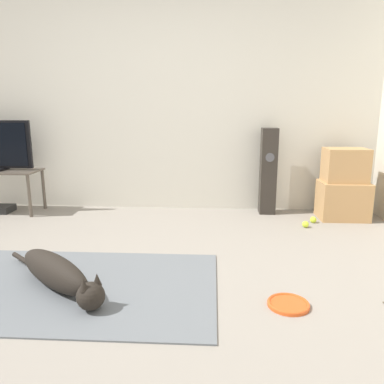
{
  "coord_description": "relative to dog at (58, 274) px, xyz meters",
  "views": [
    {
      "loc": [
        0.73,
        -2.28,
        1.17
      ],
      "look_at": [
        0.55,
        0.93,
        0.45
      ],
      "focal_mm": 35.0,
      "sensor_mm": 36.0,
      "label": 1
    }
  ],
  "objects": [
    {
      "name": "floor_speaker",
      "position": [
        1.62,
        1.97,
        0.36
      ],
      "size": [
        0.18,
        0.18,
        0.96
      ],
      "color": "#2D2823",
      "rests_on": "ground_plane"
    },
    {
      "name": "ground_plane",
      "position": [
        0.27,
        0.07,
        -0.12
      ],
      "size": [
        12.0,
        12.0,
        0.0
      ],
      "primitive_type": "plane",
      "color": "gray"
    },
    {
      "name": "cardboard_box_lower",
      "position": [
        2.4,
        1.79,
        0.08
      ],
      "size": [
        0.5,
        0.36,
        0.4
      ],
      "color": "tan",
      "rests_on": "ground_plane"
    },
    {
      "name": "cardboard_box_upper",
      "position": [
        2.4,
        1.81,
        0.46
      ],
      "size": [
        0.43,
        0.31,
        0.36
      ],
      "color": "tan",
      "rests_on": "cardboard_box_lower"
    },
    {
      "name": "tennis_ball_near_speaker",
      "position": [
        1.93,
        1.45,
        -0.09
      ],
      "size": [
        0.07,
        0.07,
        0.07
      ],
      "color": "#C6E033",
      "rests_on": "ground_plane"
    },
    {
      "name": "dog",
      "position": [
        0.0,
        0.0,
        0.0
      ],
      "size": [
        0.93,
        0.79,
        0.22
      ],
      "color": "black",
      "rests_on": "area_rug"
    },
    {
      "name": "wall_back",
      "position": [
        0.27,
        2.17,
        1.16
      ],
      "size": [
        8.0,
        0.06,
        2.55
      ],
      "color": "beige",
      "rests_on": "ground_plane"
    },
    {
      "name": "area_rug",
      "position": [
        0.04,
        0.05,
        -0.11
      ],
      "size": [
        1.98,
        1.18,
        0.01
      ],
      "color": "slate",
      "rests_on": "ground_plane"
    },
    {
      "name": "frisbee",
      "position": [
        1.47,
        -0.12,
        -0.11
      ],
      "size": [
        0.25,
        0.25,
        0.03
      ],
      "color": "#DB511E",
      "rests_on": "ground_plane"
    },
    {
      "name": "tennis_ball_by_boxes",
      "position": [
        2.05,
        1.61,
        -0.09
      ],
      "size": [
        0.07,
        0.07,
        0.07
      ],
      "color": "#C6E033",
      "rests_on": "ground_plane"
    }
  ]
}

